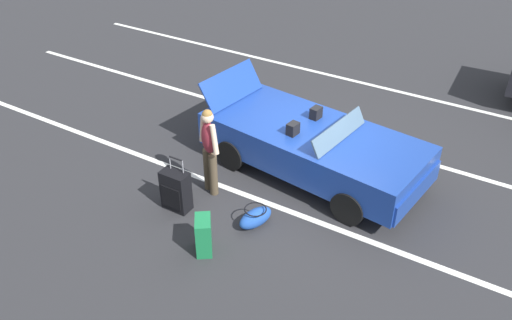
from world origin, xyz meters
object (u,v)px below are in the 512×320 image
suitcase_medium_bright (204,235)px  traveler_person (209,147)px  convertible_car (322,149)px  suitcase_large_black (176,191)px  duffel_bag (255,217)px

suitcase_medium_bright → traveler_person: traveler_person is taller
suitcase_medium_bright → traveler_person: (-0.80, 1.32, 0.62)m
traveler_person → suitcase_medium_bright: bearing=-123.2°
convertible_car → suitcase_medium_bright: (-0.68, -2.74, -0.28)m
suitcase_medium_bright → traveler_person: bearing=-94.5°
suitcase_large_black → traveler_person: bearing=162.2°
duffel_bag → traveler_person: bearing=161.2°
duffel_bag → traveler_person: (-1.17, 0.40, 0.77)m
convertible_car → suitcase_medium_bright: convertible_car is taller
convertible_car → traveler_person: bearing=-128.7°
duffel_bag → suitcase_large_black: bearing=-167.2°
convertible_car → suitcase_medium_bright: size_ratio=7.09×
convertible_car → duffel_bag: 1.89m
convertible_car → traveler_person: traveler_person is taller
traveler_person → duffel_bag: bearing=-83.1°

